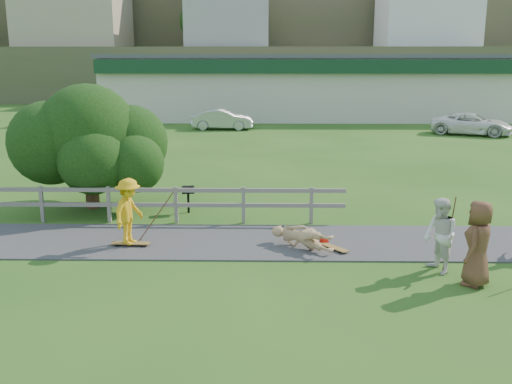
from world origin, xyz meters
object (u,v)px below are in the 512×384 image
Objects in this scene: car_silver at (222,119)px; skater_rider at (129,215)px; car_white at (472,124)px; skater_fallen at (302,237)px; spectator_a at (440,236)px; tree at (90,155)px; spectator_c at (478,244)px; bbq at (188,200)px.

skater_rider is at bearing -179.30° from car_silver.
car_silver is 0.84× the size of car_white.
spectator_a is (3.01, -1.54, 0.54)m from skater_fallen.
car_silver is 21.45m from tree.
spectator_c is at bearing -81.61° from skater_fallen.
spectator_c is 0.45× the size of car_silver.
skater_rider is 0.34× the size of tree.
skater_rider is 3.61m from bbq.
spectator_a is (7.45, -1.66, 0.01)m from skater_rider.
skater_rider is 0.41× the size of car_silver.
car_silver is 4.95× the size of bbq.
spectator_a is at bearing -76.30° from skater_fallen.
bbq is at bearing -145.42° from spectator_a.
spectator_a is at bearing -177.05° from car_white.
skater_fallen is 1.03× the size of spectator_a.
tree is (-2.65, -21.26, 1.05)m from car_silver.
car_silver is (-7.54, 27.63, -0.25)m from spectator_c.
car_silver is at bearing 83.25° from bbq.
spectator_a is at bearing -30.38° from tree.
skater_fallen is at bearing 175.49° from car_white.
car_silver is at bearing 177.58° from spectator_a.
spectator_a reaches higher than skater_fallen.
tree reaches higher than bbq.
car_white reaches higher than car_silver.
bbq is (3.22, -0.55, -1.32)m from tree.
skater_rider is 0.99× the size of spectator_a.
skater_fallen is 25.66m from car_silver.
spectator_c is (8.03, -2.40, 0.08)m from skater_rider.
skater_fallen is 2.12× the size of bbq.
skater_fallen is at bearing -87.94° from spectator_c.
spectator_a reaches higher than car_white.
spectator_c is 28.64m from car_silver.
car_white is at bearing 44.77° from tree.
tree is (-18.84, -18.69, 1.05)m from car_white.
skater_rider reaches higher than car_white.
spectator_c reaches higher than bbq.
spectator_c is 26.52m from car_white.
car_silver is 0.82× the size of tree.
spectator_a is at bearing -83.97° from skater_rider.
car_white is (9.23, 24.33, -0.17)m from spectator_a.
car_white is at bearing -17.76° from skater_rider.
tree is at bearing 162.08° from bbq.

